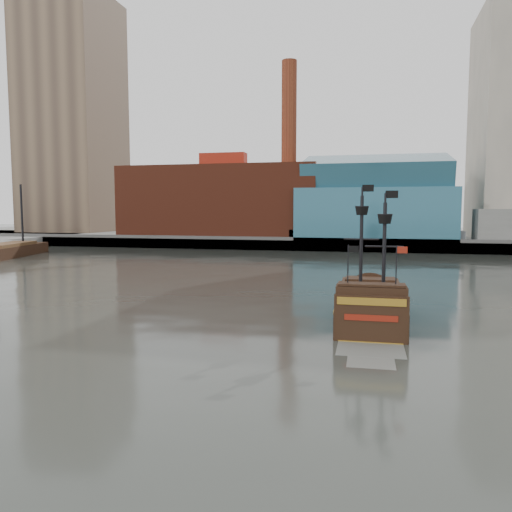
# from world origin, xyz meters

# --- Properties ---
(ground) EXTENTS (400.00, 400.00, 0.00)m
(ground) POSITION_xyz_m (0.00, 0.00, 0.00)
(ground) COLOR #282B26
(ground) RESTS_ON ground
(promenade_far) EXTENTS (220.00, 60.00, 2.00)m
(promenade_far) POSITION_xyz_m (0.00, 92.00, 1.00)
(promenade_far) COLOR slate
(promenade_far) RESTS_ON ground
(seawall) EXTENTS (220.00, 1.00, 2.60)m
(seawall) POSITION_xyz_m (0.00, 62.50, 1.30)
(seawall) COLOR #4C4C49
(seawall) RESTS_ON ground
(skyline) EXTENTS (149.00, 45.00, 62.00)m
(skyline) POSITION_xyz_m (5.21, 84.56, 24.55)
(skyline) COLOR brown
(skyline) RESTS_ON promenade_far
(pirate_ship) EXTENTS (4.63, 13.99, 10.42)m
(pirate_ship) POSITION_xyz_m (9.96, 2.94, 0.94)
(pirate_ship) COLOR black
(pirate_ship) RESTS_ON ground
(docked_vessel) EXTENTS (9.16, 21.02, 13.95)m
(docked_vessel) POSITION_xyz_m (-49.33, 38.85, 0.89)
(docked_vessel) COLOR black
(docked_vessel) RESTS_ON ground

